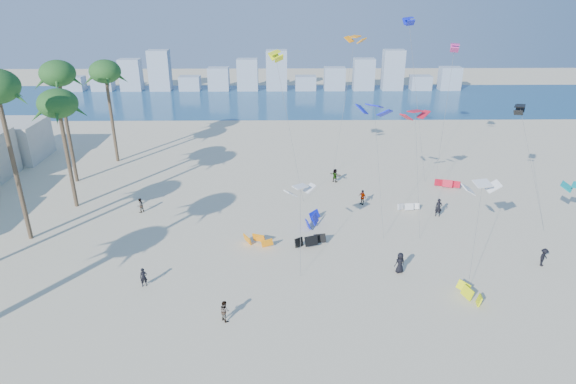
{
  "coord_description": "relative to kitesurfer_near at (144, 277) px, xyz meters",
  "views": [
    {
      "loc": [
        2.5,
        -24.11,
        21.84
      ],
      "look_at": [
        3.0,
        16.0,
        4.5
      ],
      "focal_mm": 30.66,
      "sensor_mm": 36.0,
      "label": 1
    }
  ],
  "objects": [
    {
      "name": "kitesurfer_mid",
      "position": [
        6.69,
        -4.26,
        0.01
      ],
      "size": [
        0.94,
        0.96,
        1.56
      ],
      "primitive_type": "imported",
      "rotation": [
        0.0,
        0.0,
        2.26
      ],
      "color": "gray",
      "rests_on": "ground"
    },
    {
      "name": "kitesurfer_near",
      "position": [
        0.0,
        0.0,
        0.0
      ],
      "size": [
        0.66,
        0.55,
        1.54
      ],
      "primitive_type": "imported",
      "rotation": [
        0.0,
        0.0,
        0.37
      ],
      "color": "black",
      "rests_on": "ground"
    },
    {
      "name": "grounded_kites",
      "position": [
        17.96,
        8.64,
        -0.31
      ],
      "size": [
        24.12,
        23.55,
        0.99
      ],
      "color": "orange",
      "rests_on": "ground"
    },
    {
      "name": "distant_skyline",
      "position": [
        7.05,
        73.82,
        2.32
      ],
      "size": [
        85.0,
        3.0,
        8.4
      ],
      "color": "#9EADBF",
      "rests_on": "ground"
    },
    {
      "name": "ground",
      "position": [
        8.24,
        -8.18,
        -0.77
      ],
      "size": [
        220.0,
        220.0,
        0.0
      ],
      "primitive_type": "plane",
      "color": "beige",
      "rests_on": "ground"
    },
    {
      "name": "kitesurfers_far",
      "position": [
        19.2,
        10.9,
        0.06
      ],
      "size": [
        37.09,
        20.56,
        1.86
      ],
      "color": "black",
      "rests_on": "ground"
    },
    {
      "name": "ocean",
      "position": [
        8.24,
        63.82,
        -0.76
      ],
      "size": [
        220.0,
        220.0,
        0.0
      ],
      "primitive_type": "plane",
      "color": "navy",
      "rests_on": "ground"
    },
    {
      "name": "flying_kites",
      "position": [
        23.19,
        14.35,
        10.92
      ],
      "size": [
        29.88,
        29.28,
        18.56
      ],
      "color": "white",
      "rests_on": "ground"
    }
  ]
}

